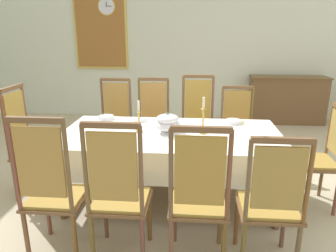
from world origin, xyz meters
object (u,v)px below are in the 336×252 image
at_px(chair_north_d, 237,126).
at_px(spoon_primary, 199,148).
at_px(chair_head_west, 30,142).
at_px(bowl_far_left, 106,117).
at_px(chair_head_east, 321,155).
at_px(chair_north_a, 115,121).
at_px(bowl_near_right, 233,121).
at_px(bowl_near_left, 186,146).
at_px(chair_south_c, 199,196).
at_px(chair_south_a, 52,189).
at_px(sideboard, 287,100).
at_px(chair_south_d, 271,202).
at_px(dining_table, 171,140).
at_px(framed_painting, 101,30).
at_px(chair_north_c, 197,121).
at_px(soup_tureen, 168,123).
at_px(chair_north_b, 153,121).
at_px(chair_south_b, 119,192).
at_px(candlestick_west, 139,120).
at_px(mounted_clock, 107,6).
at_px(candlestick_east, 203,119).

distance_m(chair_north_d, spoon_primary, 1.48).
bearing_deg(chair_head_west, bowl_far_left, 121.94).
bearing_deg(chair_head_east, bowl_far_left, 78.95).
xyz_separation_m(chair_north_a, bowl_near_right, (1.50, -0.57, 0.20)).
bearing_deg(bowl_near_left, chair_north_d, 65.99).
relative_size(chair_south_c, chair_head_west, 0.96).
distance_m(chair_south_a, sideboard, 4.99).
bearing_deg(chair_south_c, chair_south_d, 0.41).
bearing_deg(chair_head_west, chair_north_d, 112.57).
bearing_deg(chair_head_east, spoon_primary, 108.87).
height_order(dining_table, bowl_far_left, bowl_far_left).
height_order(dining_table, chair_north_d, chair_north_d).
distance_m(bowl_near_left, framed_painting, 4.35).
distance_m(chair_north_c, soup_tureen, 1.05).
height_order(bowl_near_right, sideboard, sideboard).
bearing_deg(chair_north_b, chair_north_c, -179.75).
xyz_separation_m(chair_south_a, sideboard, (2.85, 4.09, -0.14)).
bearing_deg(chair_south_d, chair_head_west, 157.37).
xyz_separation_m(dining_table, chair_north_b, (-0.31, 0.97, -0.09)).
distance_m(chair_south_a, chair_south_d, 1.62).
xyz_separation_m(chair_south_b, soup_tureen, (0.28, 0.97, 0.26)).
height_order(chair_head_west, chair_head_east, chair_head_west).
distance_m(chair_south_c, chair_north_c, 1.93).
height_order(chair_south_c, chair_north_c, chair_north_c).
bearing_deg(chair_head_west, chair_south_d, 67.37).
bearing_deg(chair_north_a, bowl_near_left, 125.34).
bearing_deg(chair_head_west, chair_north_c, 118.39).
bearing_deg(dining_table, chair_south_a, -130.53).
xyz_separation_m(chair_south_a, candlestick_west, (0.51, 0.97, 0.28)).
xyz_separation_m(chair_head_west, sideboard, (3.54, 3.13, -0.14)).
bearing_deg(soup_tureen, chair_north_b, 106.34).
height_order(bowl_near_right, mounted_clock, mounted_clock).
bearing_deg(candlestick_east, bowl_near_left, -108.84).
bearing_deg(spoon_primary, chair_south_b, -139.84).
distance_m(chair_north_c, mounted_clock, 3.40).
relative_size(chair_head_west, spoon_primary, 6.73).
xyz_separation_m(chair_north_c, bowl_far_left, (-1.07, -0.52, 0.18)).
distance_m(candlestick_east, framed_painting, 4.01).
bearing_deg(framed_painting, chair_north_b, -60.80).
distance_m(soup_tureen, mounted_clock, 3.92).
relative_size(chair_north_b, chair_north_c, 0.96).
bearing_deg(candlestick_west, bowl_far_left, 136.38).
xyz_separation_m(bowl_near_right, framed_painting, (-2.33, 2.99, 0.97)).
bearing_deg(chair_head_east, soup_tureen, 90.00).
xyz_separation_m(chair_north_a, sideboard, (2.85, 2.16, -0.12)).
xyz_separation_m(chair_head_east, mounted_clock, (-3.02, 3.37, 1.64)).
relative_size(chair_north_c, soup_tureen, 4.59).
distance_m(chair_head_east, mounted_clock, 4.81).
bearing_deg(bowl_near_left, chair_head_east, 18.43).
height_order(chair_north_b, chair_south_d, chair_north_b).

